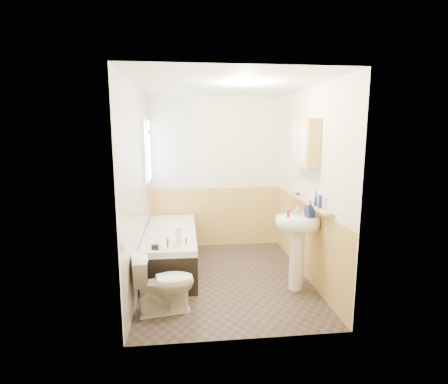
{
  "coord_description": "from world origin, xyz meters",
  "views": [
    {
      "loc": [
        -0.51,
        -4.38,
        1.96
      ],
      "look_at": [
        0.0,
        0.15,
        1.15
      ],
      "focal_mm": 28.0,
      "sensor_mm": 36.0,
      "label": 1
    }
  ],
  "objects_px": {
    "medicine_cabinet": "(305,143)",
    "toilet": "(164,283)",
    "sink": "(297,238)",
    "pine_shelf": "(307,202)",
    "bathtub": "(171,248)"
  },
  "relations": [
    {
      "from": "medicine_cabinet",
      "to": "toilet",
      "type": "bearing_deg",
      "value": -157.29
    },
    {
      "from": "sink",
      "to": "pine_shelf",
      "type": "distance_m",
      "value": 0.51
    },
    {
      "from": "bathtub",
      "to": "sink",
      "type": "bearing_deg",
      "value": -28.37
    },
    {
      "from": "bathtub",
      "to": "toilet",
      "type": "xyz_separation_m",
      "value": [
        -0.03,
        -1.23,
        0.03
      ]
    },
    {
      "from": "pine_shelf",
      "to": "bathtub",
      "type": "bearing_deg",
      "value": 161.78
    },
    {
      "from": "bathtub",
      "to": "pine_shelf",
      "type": "relative_size",
      "value": 1.28
    },
    {
      "from": "bathtub",
      "to": "medicine_cabinet",
      "type": "relative_size",
      "value": 2.74
    },
    {
      "from": "bathtub",
      "to": "toilet",
      "type": "height_order",
      "value": "bathtub"
    },
    {
      "from": "toilet",
      "to": "bathtub",
      "type": "bearing_deg",
      "value": -11.16
    },
    {
      "from": "pine_shelf",
      "to": "sink",
      "type": "bearing_deg",
      "value": -127.02
    },
    {
      "from": "toilet",
      "to": "pine_shelf",
      "type": "bearing_deg",
      "value": -80.03
    },
    {
      "from": "sink",
      "to": "pine_shelf",
      "type": "relative_size",
      "value": 0.74
    },
    {
      "from": "toilet",
      "to": "sink",
      "type": "xyz_separation_m",
      "value": [
        1.6,
        0.38,
        0.34
      ]
    },
    {
      "from": "toilet",
      "to": "medicine_cabinet",
      "type": "xyz_separation_m",
      "value": [
        1.77,
        0.74,
        1.47
      ]
    },
    {
      "from": "pine_shelf",
      "to": "medicine_cabinet",
      "type": "relative_size",
      "value": 2.14
    }
  ]
}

